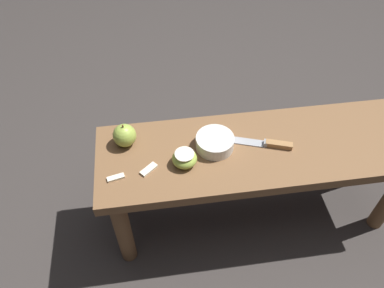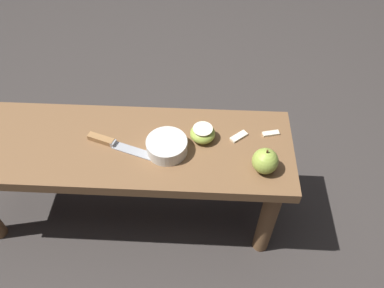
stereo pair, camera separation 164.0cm
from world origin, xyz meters
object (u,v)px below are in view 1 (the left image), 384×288
at_px(wooden_bench, 260,161).
at_px(apple_cut, 185,158).
at_px(knife, 267,144).
at_px(bowl, 215,142).
at_px(apple_whole, 125,135).

xyz_separation_m(wooden_bench, apple_cut, (-0.29, -0.04, 0.11)).
height_order(knife, bowl, bowl).
bearing_deg(apple_whole, apple_cut, -31.39).
relative_size(apple_whole, apple_cut, 1.09).
distance_m(wooden_bench, knife, 0.09).
distance_m(wooden_bench, apple_cut, 0.31).
distance_m(knife, apple_whole, 0.50).
relative_size(wooden_bench, apple_cut, 13.90).
xyz_separation_m(knife, bowl, (-0.19, 0.02, 0.02)).
height_order(wooden_bench, bowl, bowl).
distance_m(wooden_bench, apple_whole, 0.50).
relative_size(apple_cut, bowl, 0.63).
xyz_separation_m(apple_whole, bowl, (0.31, -0.06, -0.02)).
relative_size(knife, bowl, 1.85).
bearing_deg(wooden_bench, knife, 19.31).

